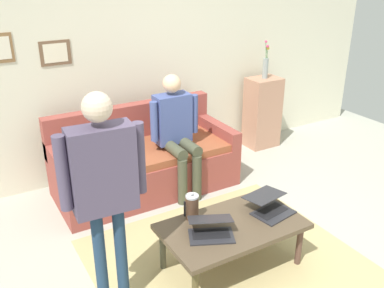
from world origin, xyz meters
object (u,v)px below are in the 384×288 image
flower_vase (266,66)px  french_press (192,207)px  coffee_table (232,229)px  person_standing (104,180)px  person_seated (176,128)px  side_shelf (262,112)px  laptop_left (270,207)px  couch (144,162)px  laptop_center (211,230)px

flower_vase → french_press: bearing=38.7°
coffee_table → person_standing: bearing=-3.6°
french_press → person_seated: (-0.46, -1.11, 0.21)m
person_standing → side_shelf: bearing=-147.1°
laptop_left → flower_vase: 2.44m
couch → laptop_center: size_ratio=4.49×
person_standing → person_seated: size_ratio=1.27×
laptop_left → laptop_center: bearing=2.5°
laptop_left → flower_vase: bearing=-127.3°
side_shelf → person_seated: (1.58, 0.52, 0.26)m
laptop_left → laptop_center: same height
laptop_center → person_seated: 1.48m
person_seated → side_shelf: bearing=-161.7°
couch → flower_vase: (-1.86, -0.30, 0.79)m
person_standing → person_seated: person_standing is taller
laptop_left → french_press: french_press is taller
couch → coffee_table: size_ratio=1.69×
laptop_center → side_shelf: (-2.03, -1.90, 0.02)m
french_press → person_seated: 1.22m
couch → person_standing: size_ratio=1.17×
side_shelf → couch: bearing=9.0°
couch → person_seated: bearing=141.5°
coffee_table → side_shelf: size_ratio=1.21×
laptop_center → flower_vase: size_ratio=0.88×
coffee_table → person_seated: 1.41m
laptop_left → side_shelf: bearing=-127.3°
laptop_left → person_seated: size_ratio=0.31×
laptop_left → laptop_center: (0.60, 0.03, -0.01)m
coffee_table → laptop_center: (0.22, 0.03, 0.08)m
couch → laptop_center: (0.16, 1.61, 0.14)m
person_standing → person_seated: (-1.22, -1.29, -0.32)m
couch → flower_vase: size_ratio=3.95×
person_seated → coffee_table: bearing=80.6°
laptop_center → person_standing: bearing=-7.0°
laptop_center → person_seated: person_seated is taller
flower_vase → person_seated: 1.70m
side_shelf → person_seated: bearing=18.3°
laptop_left → laptop_center: size_ratio=0.92×
flower_vase → laptop_center: bearing=43.2°
laptop_center → french_press: (0.01, -0.27, 0.06)m
french_press → coffee_table: bearing=134.4°
flower_vase → person_standing: size_ratio=0.30×
french_press → side_shelf: size_ratio=0.26×
person_standing → laptop_center: bearing=173.0°
couch → flower_vase: bearing=-171.0°
couch → laptop_left: 1.64m
couch → side_shelf: 1.89m
laptop_left → laptop_center: 0.60m
person_standing → french_press: bearing=-167.0°
coffee_table → person_seated: person_seated is taller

